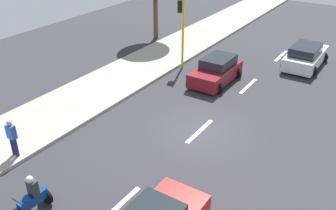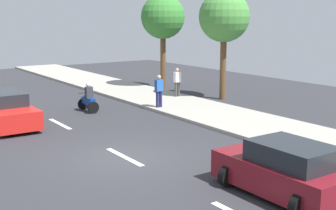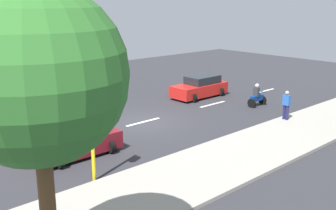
# 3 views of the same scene
# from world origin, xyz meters

# --- Properties ---
(ground_plane) EXTENTS (40.00, 60.00, 0.10)m
(ground_plane) POSITION_xyz_m (0.00, 0.00, -0.05)
(ground_plane) COLOR #2D2D33
(sidewalk) EXTENTS (4.00, 60.00, 0.15)m
(sidewalk) POSITION_xyz_m (7.00, 0.00, 0.07)
(sidewalk) COLOR #9E998E
(sidewalk) RESTS_ON ground
(lane_stripe_north) EXTENTS (0.20, 2.40, 0.01)m
(lane_stripe_north) POSITION_xyz_m (0.00, -6.00, 0.01)
(lane_stripe_north) COLOR white
(lane_stripe_north) RESTS_ON ground
(lane_stripe_mid) EXTENTS (0.20, 2.40, 0.01)m
(lane_stripe_mid) POSITION_xyz_m (0.00, 0.00, 0.01)
(lane_stripe_mid) COLOR white
(lane_stripe_mid) RESTS_ON ground
(lane_stripe_south) EXTENTS (0.20, 2.40, 0.01)m
(lane_stripe_south) POSITION_xyz_m (0.00, 6.00, 0.01)
(lane_stripe_south) COLOR white
(lane_stripe_south) RESTS_ON ground
(lane_stripe_far_south) EXTENTS (0.20, 2.40, 0.01)m
(lane_stripe_far_south) POSITION_xyz_m (0.00, 12.00, 0.01)
(lane_stripe_far_south) COLOR white
(lane_stripe_far_south) RESTS_ON ground
(car_maroon) EXTENTS (2.26, 3.87, 1.52)m
(car_maroon) POSITION_xyz_m (1.92, -5.49, 0.71)
(car_maroon) COLOR maroon
(car_maroon) RESTS_ON ground
(car_red) EXTENTS (2.21, 4.31, 1.52)m
(car_red) POSITION_xyz_m (-2.08, 6.93, 0.71)
(car_red) COLOR red
(car_red) RESTS_ON ground
(motorcycle) EXTENTS (0.60, 1.30, 1.53)m
(motorcycle) POSITION_xyz_m (2.26, 7.80, 0.64)
(motorcycle) COLOR black
(motorcycle) RESTS_ON ground
(pedestrian_by_tree) EXTENTS (0.40, 0.24, 1.69)m
(pedestrian_by_tree) POSITION_xyz_m (5.48, 6.08, 1.06)
(pedestrian_by_tree) COLOR #1E1E4C
(pedestrian_by_tree) RESTS_ON sidewalk
(traffic_light_corner) EXTENTS (0.49, 0.24, 4.50)m
(traffic_light_corner) POSITION_xyz_m (4.85, -6.28, 2.93)
(traffic_light_corner) COLOR yellow
(traffic_light_corner) RESTS_ON ground
(street_tree_north) EXTENTS (3.75, 3.75, 7.28)m
(street_tree_north) POSITION_xyz_m (9.74, -10.48, 5.37)
(street_tree_north) COLOR brown
(street_tree_north) RESTS_ON ground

